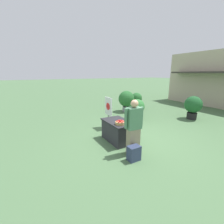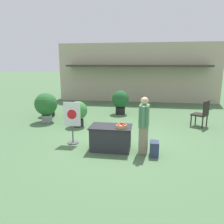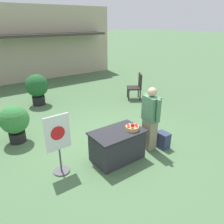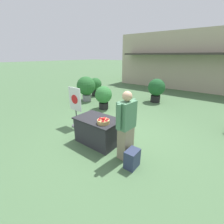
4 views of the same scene
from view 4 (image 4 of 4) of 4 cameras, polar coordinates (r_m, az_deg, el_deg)
ground_plane at (r=4.63m, az=2.54°, el=-9.37°), size 120.00×120.00×0.00m
storefront_building at (r=13.88m, az=29.82°, el=16.67°), size 10.70×5.81×3.87m
display_table at (r=4.22m, az=-5.36°, el=-7.00°), size 1.23×0.77×0.73m
apple_basket at (r=3.74m, az=-3.31°, el=-3.48°), size 0.31×0.31×0.16m
person_visitor at (r=3.41m, az=5.40°, el=-5.31°), size 0.30×0.61×1.64m
backpack at (r=3.46m, az=7.67°, el=-17.18°), size 0.24×0.34×0.42m
poster_board at (r=5.17m, az=-13.73°, el=2.21°), size 0.55×0.36×1.36m
potted_plant_near_left at (r=6.78m, az=-3.26°, el=6.17°), size 0.77×0.77×1.05m
potted_plant_near_right at (r=8.14m, az=16.55°, el=8.56°), size 0.87×0.87×1.21m
potted_plant_far_right at (r=8.14m, az=-9.83°, el=9.49°), size 0.98×0.98×1.30m
potted_plant_far_left at (r=9.18m, az=-6.31°, el=9.98°), size 0.74×0.74×1.07m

